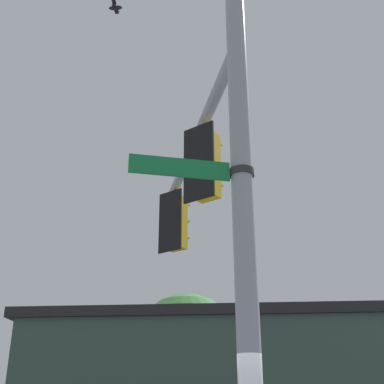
{
  "coord_description": "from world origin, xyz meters",
  "views": [
    {
      "loc": [
        2.75,
        -4.6,
        1.92
      ],
      "look_at": [
        -2.08,
        1.83,
        5.4
      ],
      "focal_mm": 49.05,
      "sensor_mm": 36.0,
      "label": 1
    }
  ],
  "objects_px": {
    "traffic_light_mid_inner": "(176,223)",
    "bird_flying": "(116,8)",
    "traffic_light_nearest_pole": "(206,166)",
    "street_name_sign": "(208,170)"
  },
  "relations": [
    {
      "from": "traffic_light_mid_inner",
      "to": "bird_flying",
      "type": "xyz_separation_m",
      "value": [
        0.52,
        -2.47,
        3.28
      ]
    },
    {
      "from": "traffic_light_mid_inner",
      "to": "bird_flying",
      "type": "distance_m",
      "value": 4.14
    },
    {
      "from": "traffic_light_nearest_pole",
      "to": "bird_flying",
      "type": "height_order",
      "value": "bird_flying"
    },
    {
      "from": "traffic_light_nearest_pole",
      "to": "street_name_sign",
      "type": "distance_m",
      "value": 2.07
    },
    {
      "from": "bird_flying",
      "to": "street_name_sign",
      "type": "bearing_deg",
      "value": -16.11
    },
    {
      "from": "bird_flying",
      "to": "traffic_light_nearest_pole",
      "type": "bearing_deg",
      "value": 28.78
    },
    {
      "from": "street_name_sign",
      "to": "bird_flying",
      "type": "distance_m",
      "value": 4.96
    },
    {
      "from": "traffic_light_nearest_pole",
      "to": "traffic_light_mid_inner",
      "type": "relative_size",
      "value": 1.0
    },
    {
      "from": "street_name_sign",
      "to": "bird_flying",
      "type": "height_order",
      "value": "bird_flying"
    },
    {
      "from": "traffic_light_nearest_pole",
      "to": "traffic_light_mid_inner",
      "type": "distance_m",
      "value": 2.57
    }
  ]
}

